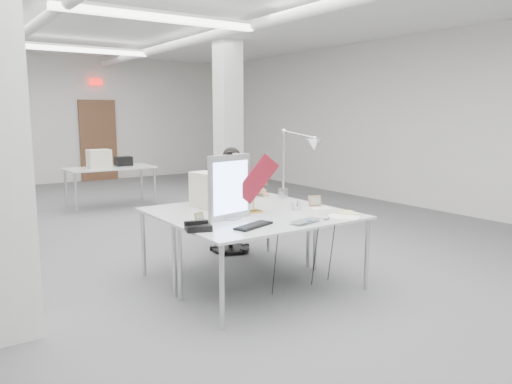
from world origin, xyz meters
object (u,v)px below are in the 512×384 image
Objects in this scene: laptop at (310,222)px; beige_monitor at (214,189)px; desk_main at (276,221)px; seated_person at (232,183)px; desk_phone at (198,227)px; architect_lamp at (297,158)px; office_chair at (230,215)px; monitor at (230,187)px; bankers_lamp at (253,198)px.

beige_monitor is (-0.30, 1.24, 0.18)m from laptop.
seated_person reaches higher than desk_main.
architect_lamp reaches higher than desk_phone.
office_chair is 1.02m from beige_monitor.
desk_main is 4.47× the size of beige_monitor.
desk_main is 1.68m from office_chair.
office_chair is 1.96m from laptop.
seated_person is (0.46, 1.54, 0.16)m from desk_main.
monitor reaches higher than seated_person.
laptop is (-0.31, -1.86, -0.13)m from seated_person.
laptop is at bearing -85.30° from beige_monitor.
desk_main is 2.90× the size of monitor.
beige_monitor is at bearing 62.03° from monitor.
desk_phone is (-1.28, -1.56, 0.30)m from office_chair.
architect_lamp is at bearing 4.89° from bankers_lamp.
architect_lamp is at bearing -62.45° from seated_person.
beige_monitor reaches higher than office_chair.
monitor is 0.42m from bankers_lamp.
monitor is 0.83m from laptop.
laptop is 0.33× the size of architect_lamp.
desk_phone is (-0.83, 0.03, 0.04)m from desk_main.
architect_lamp is (0.94, -0.25, 0.31)m from beige_monitor.
desk_main is at bearing -105.45° from bankers_lamp.
office_chair is 1.25m from architect_lamp.
beige_monitor is (-0.16, 0.92, 0.20)m from desk_main.
monitor is 1.54× the size of beige_monitor.
bankers_lamp is at bearing -104.56° from seated_person.
monitor is at bearing -114.88° from office_chair.
bankers_lamp reaches higher than office_chair.
monitor is at bearing -172.74° from bankers_lamp.
desk_main is 0.55m from monitor.
architect_lamp reaches higher than bankers_lamp.
desk_phone is at bearing -168.29° from bankers_lamp.
beige_monitor is 0.40× the size of architect_lamp.
bankers_lamp is (0.02, 0.42, 0.16)m from desk_main.
office_chair is 0.42m from seated_person.
monitor is at bearing 45.50° from desk_phone.
seated_person is 1.50m from monitor.
bankers_lamp is 0.94m from desk_phone.
desk_main is 1.15m from architect_lamp.
monitor is (-0.35, 0.28, 0.32)m from desk_main.
desk_main is at bearing -99.21° from office_chair.
beige_monitor is at bearing 99.77° from desk_main.
bankers_lamp is 0.88m from architect_lamp.
desk_main is at bearing -138.25° from architect_lamp.
seated_person reaches higher than bankers_lamp.
seated_person is at bearing 112.17° from architect_lamp.
monitor reaches higher than beige_monitor.
bankers_lamp is 0.30× the size of architect_lamp.
office_chair is at bearing 111.14° from architect_lamp.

